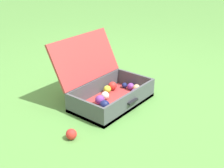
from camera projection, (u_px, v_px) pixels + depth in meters
ground_plane at (112, 101)px, 2.40m from camera, size 16.00×16.00×0.00m
open_suitcase at (106, 88)px, 2.36m from camera, size 0.64×0.57×0.49m
stray_ball_on_grass at (71, 134)px, 1.91m from camera, size 0.07×0.07×0.07m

